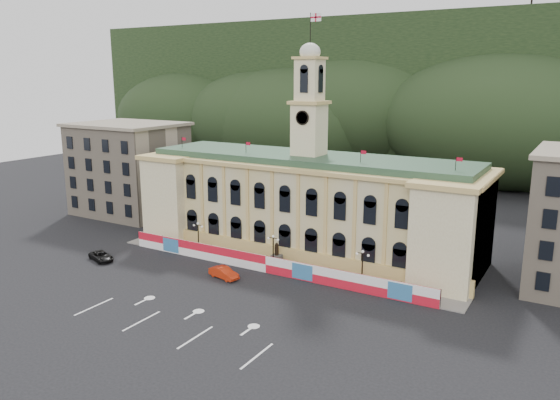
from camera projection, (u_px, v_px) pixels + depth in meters
The scene contains 13 objects.
ground at pixel (201, 310), 66.52m from camera, with size 260.00×260.00×0.00m, color black.
lane_markings at pixel (174, 325), 62.32m from camera, with size 26.00×10.00×0.02m, color white, non-canonical shape.
hill_ridge at pixel (453, 104), 164.61m from camera, with size 230.00×80.00×64.00m.
city_hall at pixel (307, 203), 87.98m from camera, with size 56.20×17.60×37.10m.
side_building_left at pixel (129, 168), 111.71m from camera, with size 21.00×17.00×18.60m.
hoarding_fence at pixel (267, 264), 78.87m from camera, with size 50.00×0.44×2.50m.
pavement at pixel (276, 266), 81.41m from camera, with size 56.00×5.50×0.16m, color slate.
statue at pixel (277, 259), 81.38m from camera, with size 1.40×1.40×3.72m.
lamp_left at pixel (198, 235), 87.05m from camera, with size 1.96×0.44×5.15m.
lamp_center at pixel (273, 249), 80.12m from camera, with size 1.96×0.44×5.15m.
lamp_right at pixel (362, 265), 73.19m from camera, with size 1.96×0.44×5.15m.
red_sedan at pixel (224, 273), 76.74m from camera, with size 5.05×2.62×1.59m, color red.
black_suv at pixel (101, 256), 84.06m from camera, with size 5.52×3.81×1.40m, color black.
Camera 1 is at (39.71, -48.40, 27.90)m, focal length 35.00 mm.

